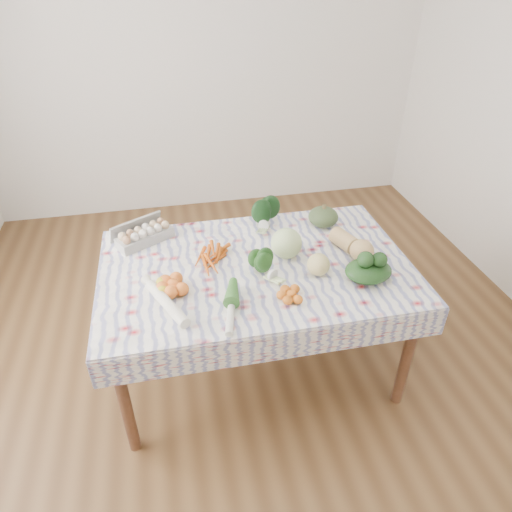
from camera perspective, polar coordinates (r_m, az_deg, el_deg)
ground at (r=2.96m, az=0.00°, el=-13.23°), size 4.50×4.50×0.00m
wall_back at (r=4.30m, az=-6.68°, el=23.51°), size 4.00×0.04×2.80m
dining_table at (r=2.51m, az=0.00°, el=-2.68°), size 1.60×1.00×0.75m
tablecloth at (r=2.46m, az=0.00°, el=-1.23°), size 1.66×1.06×0.01m
egg_carton at (r=2.70m, az=-13.72°, el=2.48°), size 0.35×0.28×0.09m
carrot_bunch at (r=2.49m, az=-5.86°, el=-0.32°), size 0.27×0.26×0.04m
kale_bunch at (r=2.76m, az=1.09°, el=4.99°), size 0.21×0.20×0.15m
kabocha_squash at (r=2.81m, az=8.41°, el=4.87°), size 0.22×0.22×0.12m
cabbage at (r=2.48m, az=3.82°, el=1.59°), size 0.20×0.20×0.17m
butternut_squash at (r=2.57m, az=11.97°, el=1.58°), size 0.22×0.31×0.13m
orange_cluster at (r=2.29m, az=-10.27°, el=-3.57°), size 0.26×0.26×0.07m
broccoli at (r=2.34m, az=1.24°, el=-1.52°), size 0.21×0.21×0.11m
mandarin_cluster at (r=2.23m, az=4.44°, el=-4.72°), size 0.18×0.18×0.05m
grapefruit at (r=2.38m, az=7.81°, el=-1.05°), size 0.16×0.16×0.12m
spinach_bag at (r=2.39m, az=13.86°, el=-1.81°), size 0.28×0.24×0.11m
daikon at (r=2.20m, az=-11.07°, el=-5.80°), size 0.21×0.36×0.05m
leek at (r=2.15m, az=-3.10°, el=-6.49°), size 0.12×0.35×0.04m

